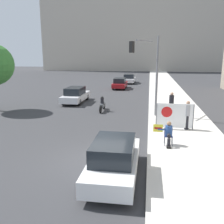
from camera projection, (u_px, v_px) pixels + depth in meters
name	position (u px, v px, depth m)	size (l,w,h in m)	color
ground_plane	(96.00, 161.00, 11.01)	(160.00, 160.00, 0.00)	#38383A
sidewalk_curb	(170.00, 101.00, 24.81)	(4.25, 90.00, 0.17)	beige
seated_protester	(168.00, 133.00, 12.31)	(0.97, 0.77, 1.20)	#474C56
jogger_on_sidewalk	(187.00, 115.00, 14.91)	(0.34, 0.34, 1.74)	black
pedestrian_behind	(171.00, 104.00, 17.81)	(0.34, 0.34, 1.81)	black
protest_banner	(174.00, 116.00, 14.92)	(2.22, 0.06, 1.57)	slate
traffic_light_pole	(147.00, 63.00, 18.15)	(2.20, 1.97, 5.67)	slate
parked_car_curbside	(114.00, 159.00, 9.37)	(1.72, 4.31, 1.53)	white
car_on_road_nearest	(76.00, 95.00, 24.18)	(1.73, 4.72, 1.50)	silver
car_on_road_midblock	(120.00, 83.00, 33.93)	(1.71, 4.31, 1.45)	maroon
car_on_road_distant	(129.00, 79.00, 40.35)	(1.81, 4.76, 1.47)	silver
motorcycle_on_road	(102.00, 105.00, 20.56)	(0.28, 2.17, 1.24)	#565B60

